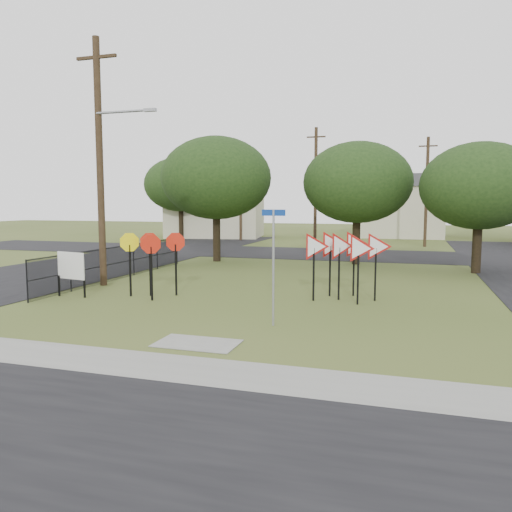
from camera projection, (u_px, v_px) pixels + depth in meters
The scene contains 21 objects.
ground at pixel (231, 322), 14.40m from camera, with size 140.00×140.00×0.00m, color #3E4E1D.
sidewalk at pixel (162, 366), 10.41m from camera, with size 30.00×1.60×0.02m, color gray.
planting_strip at pixel (131, 387), 9.27m from camera, with size 30.00×0.80×0.02m, color #3E4E1D.
street_left at pixel (88, 265), 27.43m from camera, with size 8.00×50.00×0.02m, color black.
street_far at pixel (333, 254), 33.40m from camera, with size 60.00×8.00×0.02m, color black.
curb_pad at pixel (197, 343), 12.12m from camera, with size 2.00×1.20×0.02m, color gray.
street_name_sign at pixel (273, 260), 13.75m from camera, with size 0.67×0.06×3.24m.
stop_sign_cluster at pixel (152, 249), 18.03m from camera, with size 2.16×1.50×2.35m.
yield_sign_cluster at pixel (345, 249), 17.52m from camera, with size 3.10×1.70×2.45m.
info_board at pixel (71, 267), 18.10m from camera, with size 1.30×0.29×1.64m.
utility_pole_main at pixel (101, 159), 20.25m from camera, with size 3.55×0.33×10.00m.
far_pole_a at pixel (316, 187), 37.31m from camera, with size 1.40×0.24×9.00m.
far_pole_b at pixel (427, 191), 38.78m from camera, with size 1.40×0.24×8.50m.
far_pole_c at pixel (241, 190), 45.36m from camera, with size 1.40×0.24×9.00m.
fence_run at pixel (120, 262), 22.49m from camera, with size 0.05×11.55×1.50m.
house_left at pixel (216, 201), 50.43m from camera, with size 10.58×8.88×7.20m.
house_mid at pixel (402, 206), 50.89m from camera, with size 8.40×8.40×6.20m.
tree_near_left at pixel (216, 178), 28.95m from camera, with size 6.40×6.40×7.27m.
tree_near_mid at pixel (357, 183), 27.59m from camera, with size 6.00×6.00×6.80m.
tree_near_right at pixel (480, 186), 23.96m from camera, with size 5.60×5.60×6.33m.
tree_far_left at pixel (180, 184), 47.06m from camera, with size 6.80×6.80×7.73m.
Camera 1 is at (4.87, -13.28, 3.41)m, focal length 35.00 mm.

